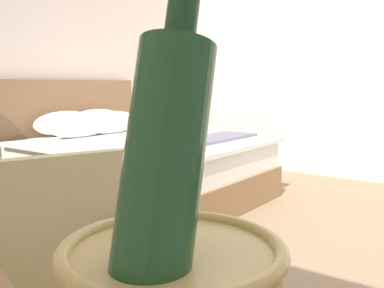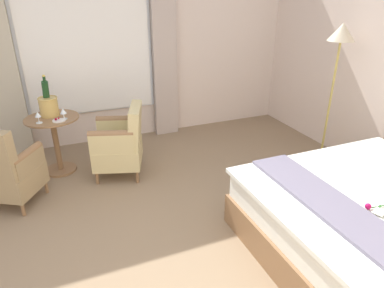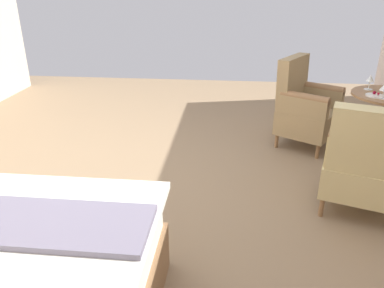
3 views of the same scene
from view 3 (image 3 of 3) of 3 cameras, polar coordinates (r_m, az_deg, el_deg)
name	(u,v)px [view 3 (image 3 of 3)]	position (r m, az deg, el deg)	size (l,w,h in m)	color
ground_plane	(158,190)	(3.23, -5.17, -6.98)	(7.71, 7.71, 0.00)	#8D7457
side_table_round	(383,125)	(3.80, 27.16, 2.60)	(0.64, 0.64, 0.73)	olive
wine_glass_near_bucket	(370,79)	(3.77, 25.50, 8.87)	(0.08, 0.08, 0.14)	white
snack_plate	(375,95)	(3.59, 26.08, 6.68)	(0.15, 0.15, 0.04)	white
armchair_by_window	(367,162)	(3.03, 25.16, -2.52)	(0.73, 0.74, 0.89)	olive
armchair_facing_bed	(305,107)	(4.11, 16.79, 5.38)	(0.75, 0.75, 0.93)	olive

